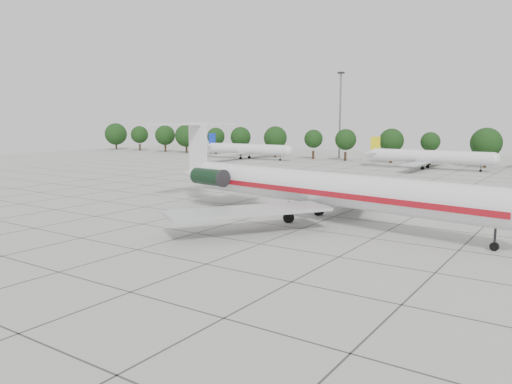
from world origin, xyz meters
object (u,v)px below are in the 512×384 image
Objects in this scene: main_airliner at (309,186)px; bg_airliner_b at (247,149)px; floodlight_mast at (340,110)px; bg_airliner_c at (429,157)px.

bg_airliner_b is (-57.81, 69.74, -1.04)m from main_airliner.
main_airliner is 1.86× the size of floodlight_mast.
bg_airliner_c is at bearing -30.37° from floodlight_mast.
main_airliner is 90.59m from bg_airliner_b.
floodlight_mast reaches higher than main_airliner.
floodlight_mast reaches higher than bg_airliner_c.
bg_airliner_c is at bearing -0.97° from bg_airliner_b.
bg_airliner_b is 52.89m from bg_airliner_c.
bg_airliner_c is 1.11× the size of floodlight_mast.
main_airliner reaches higher than bg_airliner_c.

